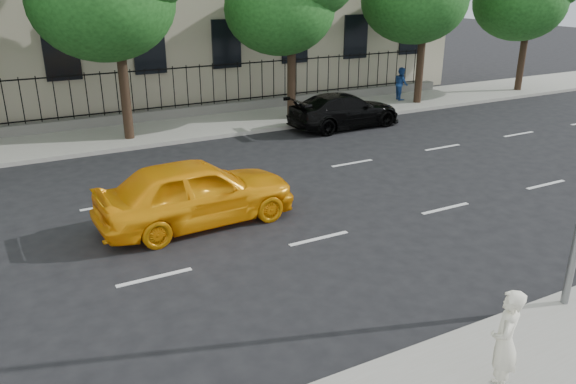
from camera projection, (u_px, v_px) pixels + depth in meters
name	position (u px, v px, depth m)	size (l,w,h in m)	color
ground	(382.00, 286.00, 11.41)	(120.00, 120.00, 0.00)	black
far_sidewalk	(175.00, 129.00, 22.93)	(60.00, 4.00, 0.15)	gray
lane_markings	(277.00, 207.00, 15.32)	(49.60, 4.62, 0.01)	silver
iron_fence	(162.00, 107.00, 24.13)	(30.00, 0.50, 2.20)	slate
yellow_taxi	(196.00, 192.00, 14.04)	(2.01, 4.99, 1.70)	#FDA40E
black_sedan	(344.00, 110.00, 23.25)	(2.00, 4.92, 1.43)	black
woman_near	(505.00, 342.00, 8.03)	(0.61, 0.40, 1.67)	white
pedestrian_far	(401.00, 84.00, 27.80)	(0.77, 0.60, 1.59)	navy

